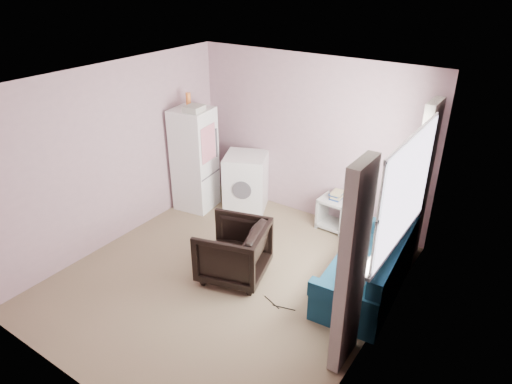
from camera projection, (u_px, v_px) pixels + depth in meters
room at (225, 191)px, 5.28m from camera, size 3.84×4.24×2.54m
armchair at (233, 248)px, 5.72m from camera, size 0.93×0.97×0.82m
fridge at (195, 159)px, 7.22m from camera, size 0.65×0.64×1.88m
washing_machine at (246, 181)px, 7.35m from camera, size 0.85×0.85×0.91m
side_table at (335, 210)px, 6.86m from camera, size 0.46×0.46×0.60m
sofa at (370, 273)px, 5.49m from camera, size 0.90×1.78×0.77m
window_dressing at (392, 220)px, 4.97m from camera, size 0.17×2.62×2.18m
floor_cables at (278, 305)px, 5.38m from camera, size 0.44×0.11×0.01m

